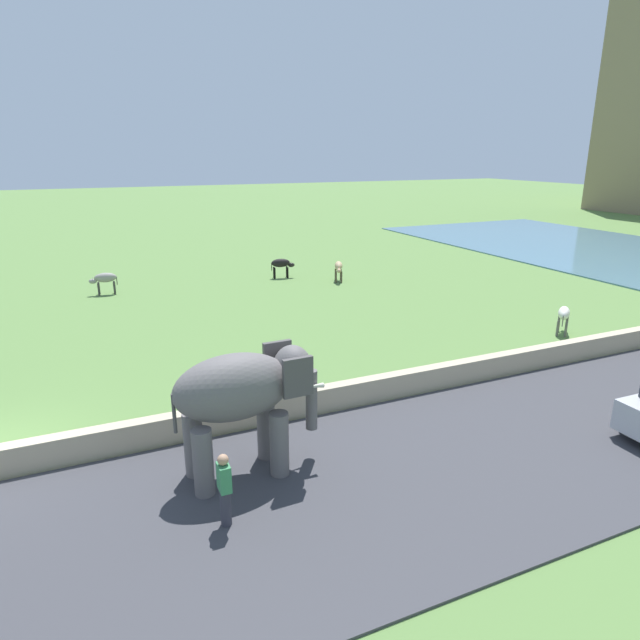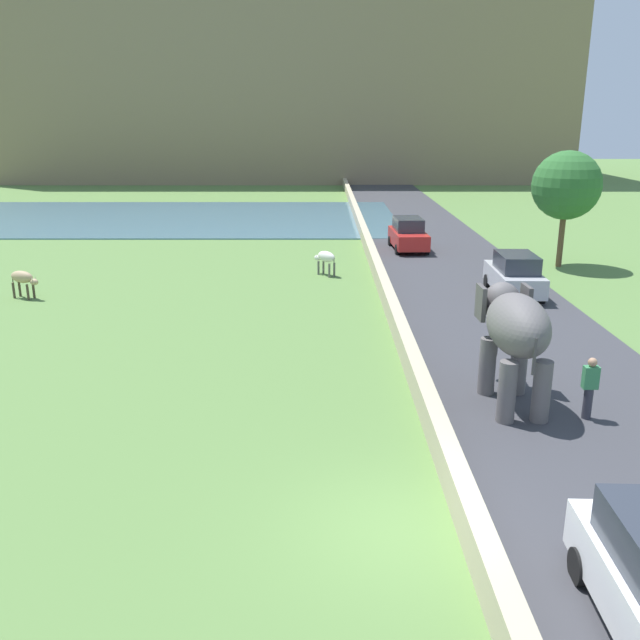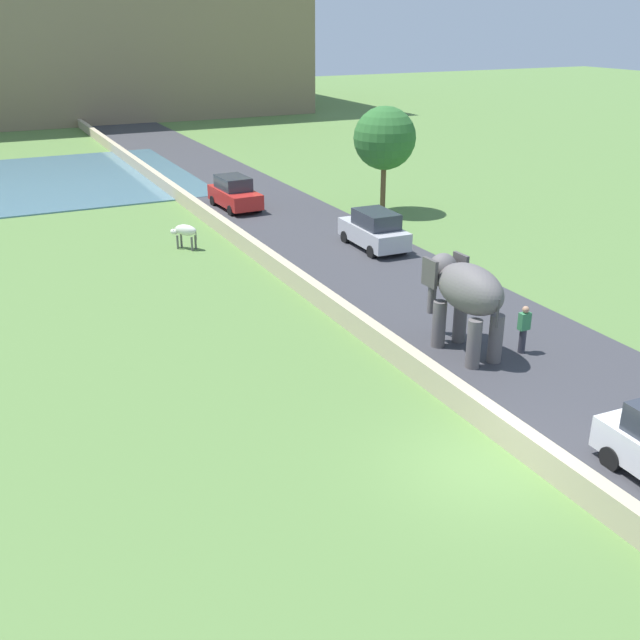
{
  "view_description": "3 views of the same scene",
  "coord_description": "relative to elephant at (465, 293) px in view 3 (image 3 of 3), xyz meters",
  "views": [
    {
      "loc": [
        14.34,
        2.53,
        7.2
      ],
      "look_at": [
        -1.81,
        9.81,
        1.76
      ],
      "focal_mm": 30.92,
      "sensor_mm": 36.0,
      "label": 1
    },
    {
      "loc": [
        -1.45,
        -10.56,
        7.17
      ],
      "look_at": [
        -1.54,
        6.61,
        1.99
      ],
      "focal_mm": 38.03,
      "sensor_mm": 36.0,
      "label": 2
    },
    {
      "loc": [
        -10.09,
        -11.9,
        10.02
      ],
      "look_at": [
        -0.79,
        7.19,
        1.29
      ],
      "focal_mm": 41.92,
      "sensor_mm": 36.0,
      "label": 3
    }
  ],
  "objects": [
    {
      "name": "ground_plane",
      "position": [
        -3.42,
        -5.6,
        -2.04
      ],
      "size": [
        220.0,
        220.0,
        0.0
      ],
      "primitive_type": "plane",
      "color": "#567A3D"
    },
    {
      "name": "road_surface",
      "position": [
        1.58,
        14.4,
        -2.01
      ],
      "size": [
        7.0,
        120.0,
        0.06
      ],
      "primitive_type": "cube",
      "color": "#38383D",
      "rests_on": "ground"
    },
    {
      "name": "barrier_wall",
      "position": [
        -2.22,
        12.4,
        -1.66
      ],
      "size": [
        0.4,
        110.0,
        0.75
      ],
      "primitive_type": "cube",
      "color": "tan",
      "rests_on": "ground"
    },
    {
      "name": "elephant",
      "position": [
        0.0,
        0.0,
        0.0
      ],
      "size": [
        1.49,
        3.48,
        2.99
      ],
      "color": "#605B5B",
      "rests_on": "ground"
    },
    {
      "name": "person_beside_elephant",
      "position": [
        1.66,
        -0.94,
        -1.16
      ],
      "size": [
        0.36,
        0.22,
        1.63
      ],
      "color": "#33333D",
      "rests_on": "ground"
    },
    {
      "name": "car_red",
      "position": [
        0.01,
        20.98,
        -1.14
      ],
      "size": [
        1.93,
        4.07,
        1.8
      ],
      "color": "red",
      "rests_on": "ground"
    },
    {
      "name": "car_silver",
      "position": [
        3.16,
        11.07,
        -1.14
      ],
      "size": [
        1.87,
        4.04,
        1.8
      ],
      "color": "#B7B7BC",
      "rests_on": "ground"
    },
    {
      "name": "cow_white",
      "position": [
        -4.61,
        14.86,
        -1.2
      ],
      "size": [
        1.16,
        1.27,
        1.15
      ],
      "color": "silver",
      "rests_on": "ground"
    },
    {
      "name": "tree_near",
      "position": [
        6.98,
        16.82,
        1.93
      ],
      "size": [
        3.29,
        3.29,
        5.62
      ],
      "color": "brown",
      "rests_on": "ground"
    }
  ]
}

